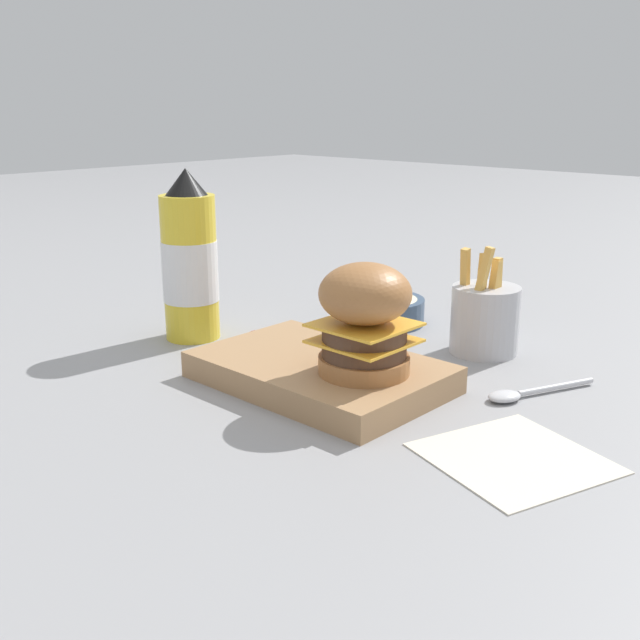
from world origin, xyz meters
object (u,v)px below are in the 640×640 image
burger (365,318)px  side_bowl (384,310)px  spoon (519,394)px  serving_board (320,372)px  ketchup_bottle (190,263)px  fries_basket (485,318)px

burger → side_bowl: bearing=-55.9°
side_bowl → spoon: size_ratio=0.87×
serving_board → ketchup_bottle: size_ratio=1.20×
ketchup_bottle → side_bowl: size_ratio=1.95×
spoon → fries_basket: bearing=-111.2°
serving_board → burger: 0.11m
serving_board → burger: burger is taller
burger → serving_board: bearing=0.5°
serving_board → burger: (-0.07, -0.00, 0.08)m
burger → ketchup_bottle: bearing=-2.3°
ketchup_bottle → burger: bearing=177.7°
serving_board → side_bowl: 0.28m
serving_board → ketchup_bottle: (0.27, -0.01, 0.10)m
serving_board → side_bowl: size_ratio=2.33×
serving_board → fries_basket: bearing=-108.2°
burger → spoon: (-0.13, -0.13, -0.09)m
fries_basket → side_bowl: 0.19m
burger → side_bowl: size_ratio=1.02×
burger → fries_basket: bearing=-92.8°
side_bowl → serving_board: bearing=112.4°
side_bowl → spoon: side_bowl is taller
fries_basket → spoon: size_ratio=1.05×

